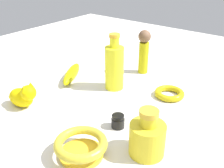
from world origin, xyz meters
name	(u,v)px	position (x,y,z in m)	size (l,w,h in m)	color
ground	(112,98)	(0.00, 0.00, 0.00)	(2.00, 2.00, 0.00)	silver
banana	(72,74)	(0.03, 0.23, 0.02)	(0.19, 0.04, 0.04)	#CCC209
person_figure_adult	(144,50)	(0.25, 0.03, 0.10)	(0.05, 0.05, 0.18)	#B9B111
bangle	(169,93)	(0.13, -0.15, 0.01)	(0.11, 0.11, 0.02)	gold
bottle_tall	(114,66)	(0.07, 0.04, 0.09)	(0.07, 0.07, 0.21)	yellow
nail_polish_jar	(118,121)	(-0.13, -0.12, 0.02)	(0.04, 0.04, 0.04)	black
bowl	(81,146)	(-0.28, -0.12, 0.03)	(0.13, 0.13, 0.05)	yellow
bottle_short	(147,137)	(-0.17, -0.24, 0.05)	(0.09, 0.09, 0.13)	gold
cat_figurine	(23,96)	(-0.22, 0.19, 0.04)	(0.07, 0.12, 0.09)	yellow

